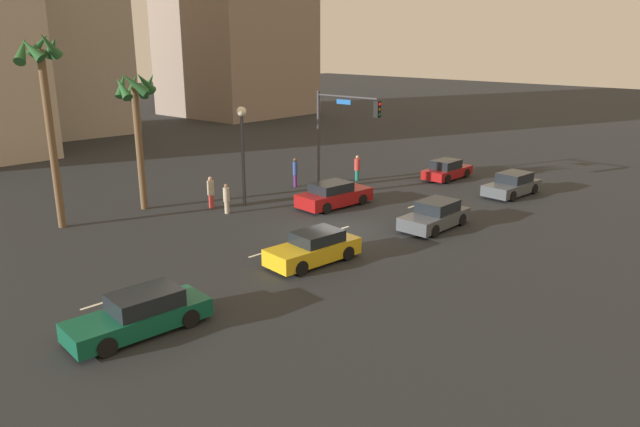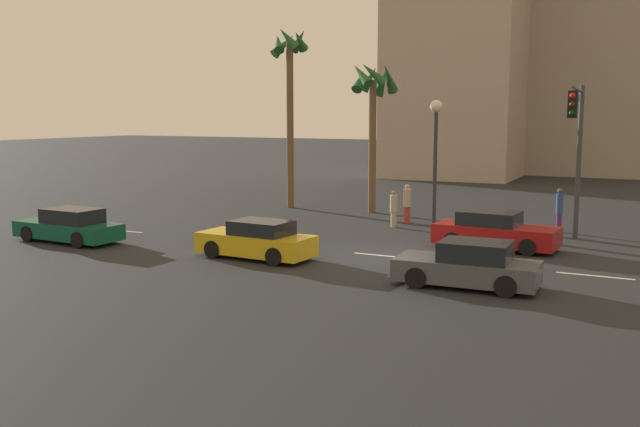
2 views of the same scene
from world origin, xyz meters
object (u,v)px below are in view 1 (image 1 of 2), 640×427
(car_0, at_px, (334,195))
(building_1, at_px, (235,12))
(car_3, at_px, (447,170))
(car_1, at_px, (435,216))
(car_4, at_px, (314,248))
(pedestrian_1, at_px, (211,192))
(palm_tree_0, at_px, (136,103))
(palm_tree_1, at_px, (43,84))
(streetlamp, at_px, (242,137))
(pedestrian_0, at_px, (227,198))
(pedestrian_2, at_px, (357,168))
(car_5, at_px, (140,314))
(traffic_signal, at_px, (338,125))
(building_0, at_px, (25,22))
(car_2, at_px, (512,185))
(pedestrian_3, at_px, (295,171))

(car_0, xyz_separation_m, building_1, (24.03, 41.13, 12.26))
(car_3, bearing_deg, car_1, -149.13)
(car_1, relative_size, car_4, 0.98)
(car_3, bearing_deg, pedestrian_1, 161.69)
(car_0, relative_size, palm_tree_0, 0.60)
(car_0, height_order, palm_tree_1, palm_tree_1)
(car_1, bearing_deg, building_1, 64.01)
(car_3, xyz_separation_m, streetlamp, (-14.40, 4.33, 3.45))
(pedestrian_0, xyz_separation_m, pedestrian_2, (11.25, 0.35, 0.03))
(pedestrian_2, distance_m, palm_tree_1, 20.25)
(car_3, xyz_separation_m, palm_tree_0, (-18.92, 7.83, 5.40))
(car_3, height_order, car_5, car_5)
(car_4, height_order, pedestrian_1, pedestrian_1)
(building_1, bearing_deg, car_3, -112.26)
(pedestrian_2, bearing_deg, palm_tree_1, 169.17)
(traffic_signal, height_order, palm_tree_1, palm_tree_1)
(pedestrian_2, relative_size, palm_tree_1, 0.18)
(pedestrian_0, distance_m, pedestrian_1, 1.60)
(building_0, bearing_deg, pedestrian_0, -94.01)
(car_0, height_order, car_5, car_0)
(car_4, relative_size, pedestrian_0, 2.58)
(pedestrian_0, bearing_deg, pedestrian_1, 87.97)
(car_2, xyz_separation_m, building_0, (-12.07, 45.70, 10.44))
(car_5, height_order, building_0, building_0)
(pedestrian_3, height_order, building_1, building_1)
(car_5, relative_size, palm_tree_0, 0.60)
(car_1, height_order, pedestrian_3, pedestrian_3)
(car_0, distance_m, pedestrian_3, 5.38)
(palm_tree_0, bearing_deg, building_0, 79.59)
(car_5, xyz_separation_m, traffic_signal, (18.26, 8.53, 3.64))
(car_0, xyz_separation_m, pedestrian_0, (-5.35, 3.14, 0.22))
(car_2, relative_size, car_3, 1.05)
(car_3, xyz_separation_m, building_0, (-12.97, 40.28, 10.46))
(car_0, bearing_deg, palm_tree_0, 138.36)
(car_3, height_order, palm_tree_0, palm_tree_0)
(car_0, xyz_separation_m, palm_tree_1, (-12.98, 7.10, 6.61))
(car_4, bearing_deg, pedestrian_1, 79.93)
(palm_tree_1, bearing_deg, streetlamp, -19.74)
(car_5, bearing_deg, car_4, 4.06)
(car_4, relative_size, pedestrian_1, 2.38)
(pedestrian_1, xyz_separation_m, building_1, (29.32, 36.39, 11.97))
(car_0, distance_m, car_1, 6.59)
(car_2, bearing_deg, traffic_signal, 131.79)
(pedestrian_0, distance_m, building_0, 38.09)
(building_0, bearing_deg, palm_tree_0, -99.50)
(pedestrian_0, xyz_separation_m, pedestrian_3, (6.96, 1.98, 0.16))
(car_4, bearing_deg, traffic_signal, 39.17)
(pedestrian_2, bearing_deg, streetlamp, 178.43)
(pedestrian_2, height_order, building_1, building_1)
(pedestrian_0, bearing_deg, car_3, -12.98)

